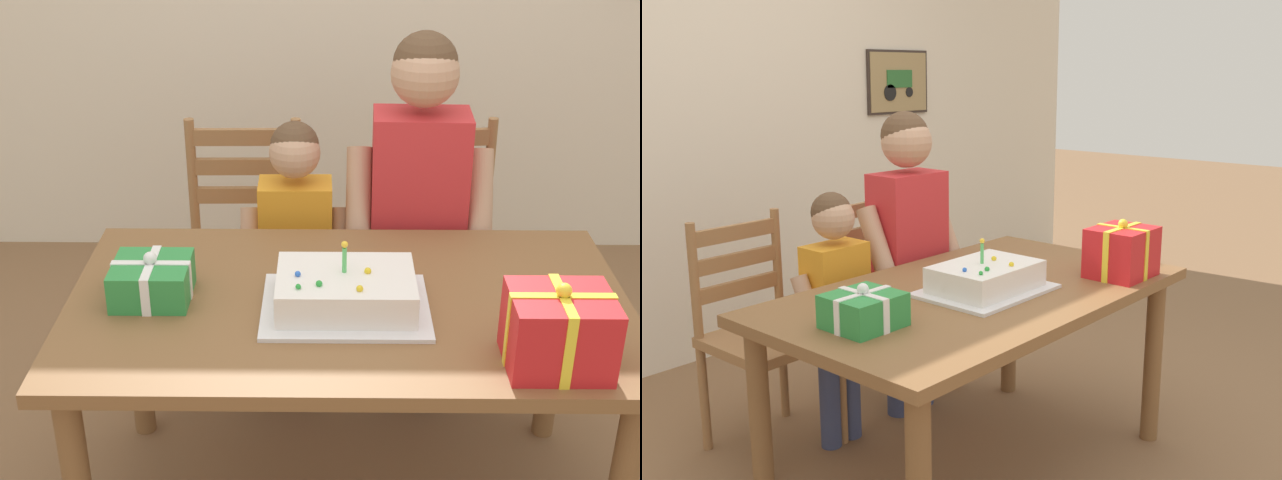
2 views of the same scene
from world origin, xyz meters
TOP-DOWN VIEW (x-y plane):
  - dining_table at (0.00, 0.00)m, footprint 1.51×0.88m
  - birthday_cake at (-0.01, -0.05)m, footprint 0.44×0.34m
  - gift_box_red_large at (0.48, -0.30)m, footprint 0.24×0.21m
  - gift_box_beside_cake at (-0.53, 0.01)m, footprint 0.21×0.20m
  - chair_left at (-0.36, 0.79)m, footprint 0.43×0.43m
  - chair_right at (0.36, 0.79)m, footprint 0.46×0.46m
  - child_older at (0.24, 0.57)m, footprint 0.48×0.27m
  - child_younger at (-0.16, 0.57)m, footprint 0.37×0.21m

SIDE VIEW (x-z plane):
  - chair_left at x=-0.36m, z-range 0.01..0.93m
  - chair_right at x=0.36m, z-range 0.01..0.93m
  - child_younger at x=-0.16m, z-range 0.11..1.14m
  - dining_table at x=0.00m, z-range 0.27..0.99m
  - birthday_cake at x=-0.01m, z-range 0.67..0.86m
  - gift_box_beside_cake at x=-0.53m, z-range 0.70..0.84m
  - child_older at x=0.24m, z-range 0.14..1.45m
  - gift_box_red_large at x=0.48m, z-range 0.70..0.92m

